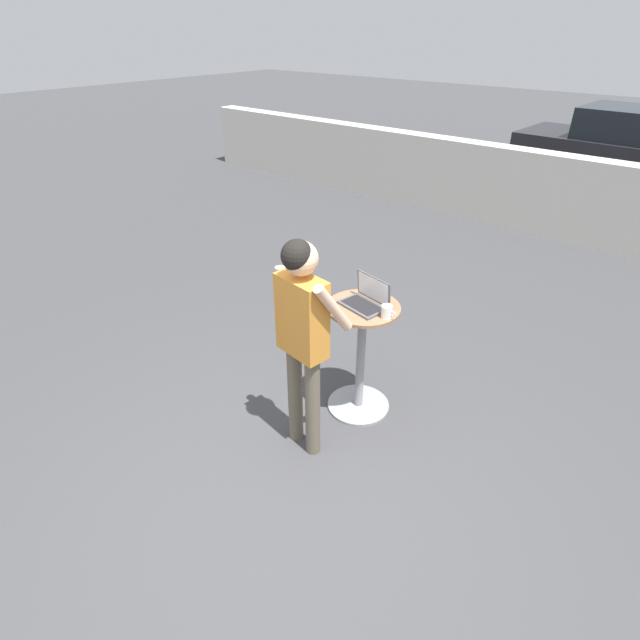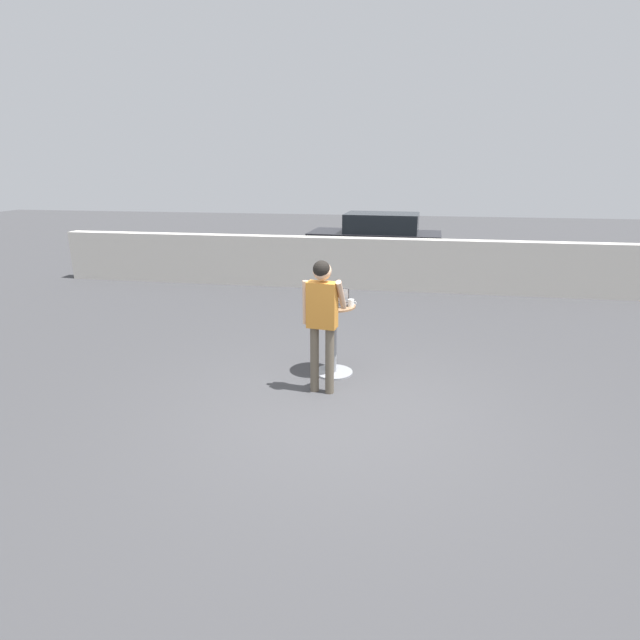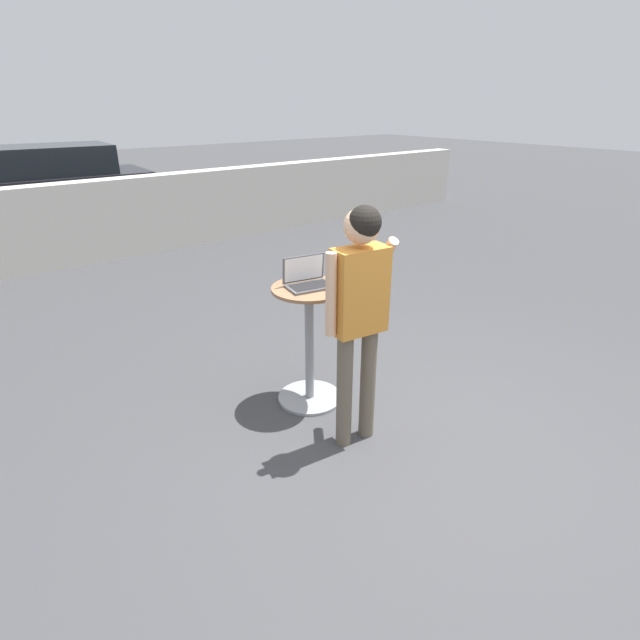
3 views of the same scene
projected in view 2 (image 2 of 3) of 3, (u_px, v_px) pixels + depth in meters
The scene contains 7 objects.
ground_plane at pixel (342, 415), 5.79m from camera, with size 50.00×50.00×0.00m, color #3D3D3F.
pavement_kerb at pixel (377, 264), 11.57m from camera, with size 15.45×0.35×1.19m.
cafe_table at pixel (334, 338), 6.80m from camera, with size 0.57×0.57×0.98m.
laptop at pixel (335, 301), 6.67m from camera, with size 0.38×0.30×0.22m.
coffee_mug at pixel (351, 303), 6.60m from camera, with size 0.12×0.08×0.10m.
standing_person at pixel (322, 311), 6.07m from camera, with size 0.53×0.35×1.70m.
parked_car_near_street at pixel (377, 237), 14.89m from camera, with size 3.94×1.97×1.45m.
Camera 2 is at (0.62, -5.17, 2.76)m, focal length 28.00 mm.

